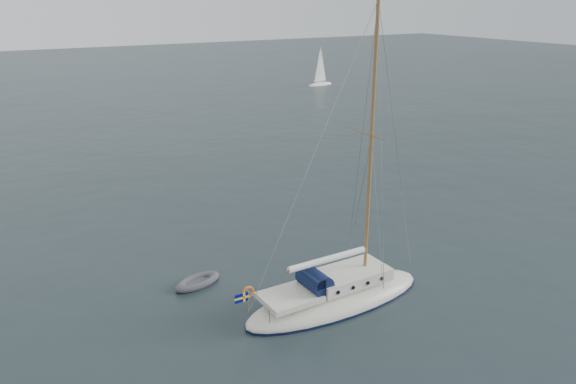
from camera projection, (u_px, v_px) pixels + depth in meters
ground at (285, 286)px, 28.71m from camera, size 300.00×300.00×0.00m
sailboat at (336, 283)px, 26.71m from camera, size 10.21×3.06×14.54m
dinghy at (197, 282)px, 28.74m from camera, size 2.65×1.20×0.38m
distant_yacht_b at (320, 67)px, 92.12m from camera, size 5.26×2.80×6.97m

